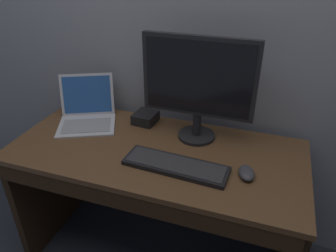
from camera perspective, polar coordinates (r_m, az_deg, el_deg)
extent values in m
plane|color=#2D333D|center=(2.06, -1.78, -21.58)|extent=(14.00, 14.00, 0.00)
cube|color=brown|center=(1.56, -2.19, -4.54)|extent=(1.42, 0.65, 0.03)
cube|color=#322113|center=(2.09, -20.15, -9.30)|extent=(0.04, 0.59, 0.72)
cube|color=#322113|center=(1.75, 20.87, -18.60)|extent=(0.04, 0.59, 0.72)
cube|color=#322113|center=(1.38, -6.82, -13.35)|extent=(1.36, 0.02, 0.09)
cube|color=silver|center=(1.79, -14.26, 0.08)|extent=(0.37, 0.34, 0.01)
cube|color=#959599|center=(1.78, -14.32, 0.08)|extent=(0.29, 0.24, 0.00)
cube|color=silver|center=(1.88, -14.19, 5.47)|extent=(0.30, 0.19, 0.23)
cube|color=#28569E|center=(1.87, -14.22, 5.45)|extent=(0.27, 0.17, 0.20)
cylinder|color=black|center=(1.65, 5.06, -1.68)|extent=(0.19, 0.19, 0.02)
cylinder|color=black|center=(1.62, 5.17, 0.44)|extent=(0.04, 0.04, 0.12)
cube|color=black|center=(1.50, 5.47, 8.66)|extent=(0.54, 0.03, 0.38)
cube|color=black|center=(1.48, 5.32, 8.45)|extent=(0.50, 0.00, 0.34)
cube|color=black|center=(1.43, 1.37, -7.07)|extent=(0.48, 0.17, 0.02)
cube|color=#2D2D30|center=(1.42, 1.38, -6.70)|extent=(0.45, 0.14, 0.00)
ellipsoid|color=#38383D|center=(1.41, 13.80, -8.11)|extent=(0.09, 0.12, 0.04)
cube|color=black|center=(1.78, -4.02, 1.50)|extent=(0.13, 0.14, 0.06)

